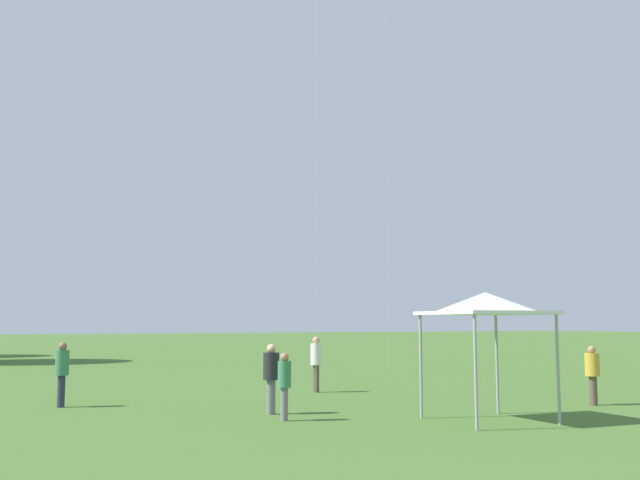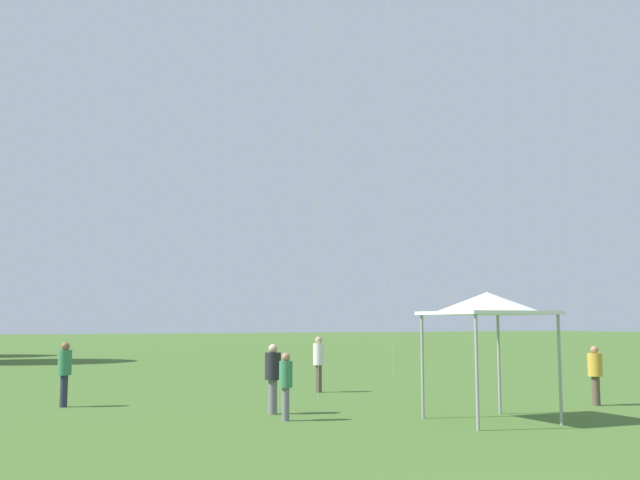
# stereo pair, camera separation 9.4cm
# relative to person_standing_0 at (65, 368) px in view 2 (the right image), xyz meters

# --- Properties ---
(person_standing_0) EXTENTS (0.50, 0.50, 1.69)m
(person_standing_0) POSITION_rel_person_standing_0_xyz_m (0.00, 0.00, 0.00)
(person_standing_0) COLOR #282D42
(person_standing_0) RESTS_ON ground
(person_standing_1) EXTENTS (0.43, 0.43, 1.76)m
(person_standing_1) POSITION_rel_person_standing_0_xyz_m (7.88, 0.60, 0.04)
(person_standing_1) COLOR brown
(person_standing_1) RESTS_ON ground
(person_standing_3) EXTENTS (0.53, 0.53, 1.58)m
(person_standing_3) POSITION_rel_person_standing_0_xyz_m (12.72, -6.22, -0.08)
(person_standing_3) COLOR brown
(person_standing_3) RESTS_ON ground
(person_standing_4) EXTENTS (0.36, 0.36, 1.52)m
(person_standing_4) POSITION_rel_person_standing_0_xyz_m (4.00, -5.24, -0.09)
(person_standing_4) COLOR slate
(person_standing_4) RESTS_ON ground
(person_standing_6) EXTENTS (0.54, 0.54, 1.68)m
(person_standing_6) POSITION_rel_person_standing_0_xyz_m (4.25, -3.95, -0.01)
(person_standing_6) COLOR slate
(person_standing_6) RESTS_ON ground
(canopy_tent) EXTENTS (2.58, 2.58, 2.90)m
(canopy_tent) POSITION_rel_person_standing_0_xyz_m (8.01, -7.46, 1.60)
(canopy_tent) COLOR white
(canopy_tent) RESTS_ON ground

